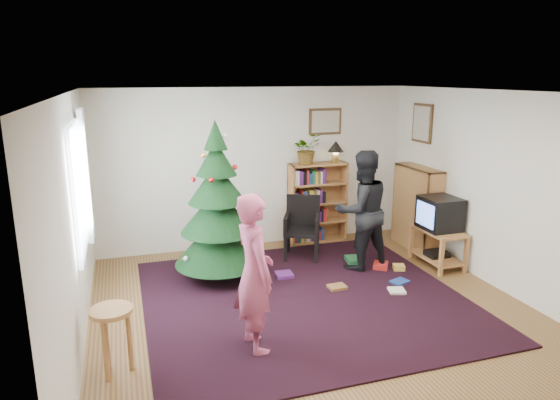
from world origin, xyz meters
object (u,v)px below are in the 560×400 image
object	(u,v)px
person_standing	(254,273)
bookshelf_right	(417,207)
picture_back	(325,121)
crt_tv	(440,213)
armchair	(300,224)
picture_right	(422,123)
christmas_tree	(218,215)
bookshelf_back	(317,202)
person_by_chair	(362,211)
tv_stand	(438,244)
potted_plant	(307,149)
stool	(112,323)
table_lamp	(336,148)

from	to	relation	value
person_standing	bookshelf_right	bearing A→B (deg)	-62.74
picture_back	crt_tv	distance (m)	2.32
armchair	person_standing	distance (m)	2.71
picture_right	christmas_tree	bearing A→B (deg)	-171.60
armchair	bookshelf_back	bearing A→B (deg)	73.19
bookshelf_back	person_by_chair	xyz separation A→B (m)	(0.13, -1.31, 0.18)
tv_stand	person_standing	bearing A→B (deg)	-155.88
potted_plant	bookshelf_right	bearing A→B (deg)	-27.18
armchair	person_by_chair	size ratio (longest dim) A/B	0.55
picture_back	crt_tv	xyz separation A→B (m)	(1.07, -1.70, -1.17)
person_by_chair	potted_plant	distance (m)	1.52
stool	person_standing	world-z (taller)	person_standing
bookshelf_back	person_standing	xyz separation A→B (m)	(-1.85, -2.94, 0.14)
table_lamp	person_by_chair	bearing A→B (deg)	-97.33
picture_right	potted_plant	xyz separation A→B (m)	(-1.69, 0.59, -0.41)
armchair	table_lamp	distance (m)	1.45
bookshelf_right	table_lamp	bearing A→B (deg)	52.85
bookshelf_right	crt_tv	distance (m)	0.78
picture_right	crt_tv	world-z (taller)	picture_right
crt_tv	person_standing	distance (m)	3.37
picture_right	potted_plant	bearing A→B (deg)	160.73
picture_right	person_standing	distance (m)	4.24
bookshelf_back	armchair	world-z (taller)	bookshelf_back
person_by_chair	table_lamp	world-z (taller)	person_by_chair
christmas_tree	table_lamp	distance (m)	2.49
person_standing	stool	bearing A→B (deg)	84.54
tv_stand	christmas_tree	bearing A→B (deg)	171.15
picture_right	table_lamp	world-z (taller)	picture_right
picture_back	christmas_tree	distance (m)	2.58
christmas_tree	stool	xyz separation A→B (m)	(-1.34, -1.88, -0.39)
tv_stand	stool	size ratio (longest dim) A/B	1.27
person_standing	table_lamp	size ratio (longest dim) A/B	4.61
armchair	stool	size ratio (longest dim) A/B	1.44
picture_right	person_by_chair	size ratio (longest dim) A/B	0.35
picture_back	potted_plant	distance (m)	0.56
picture_back	tv_stand	size ratio (longest dim) A/B	0.67
christmas_tree	potted_plant	distance (m)	2.08
armchair	table_lamp	bearing A→B (deg)	60.36
picture_right	tv_stand	bearing A→B (deg)	-104.70
picture_back	tv_stand	distance (m)	2.59
person_standing	potted_plant	world-z (taller)	potted_plant
crt_tv	picture_right	bearing A→B (deg)	75.14
person_by_chair	picture_right	bearing A→B (deg)	-156.39
tv_stand	armchair	world-z (taller)	armchair
picture_right	christmas_tree	xyz separation A→B (m)	(-3.34, -0.49, -1.06)
person_by_chair	tv_stand	bearing A→B (deg)	162.78
person_by_chair	table_lamp	bearing A→B (deg)	-101.75
person_standing	crt_tv	bearing A→B (deg)	-72.43
picture_right	crt_tv	bearing A→B (deg)	-104.86
crt_tv	table_lamp	world-z (taller)	table_lamp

